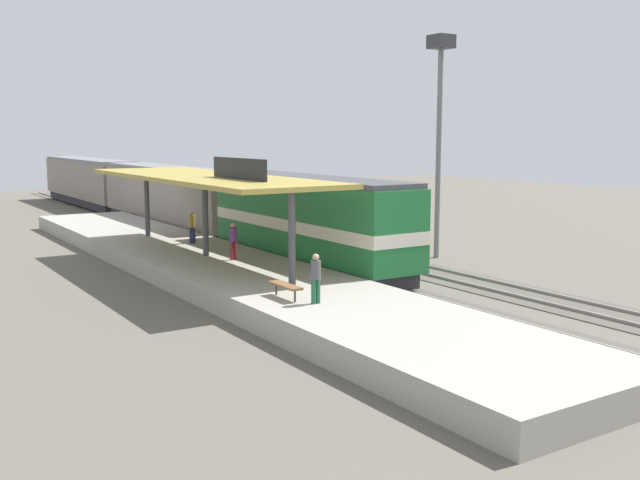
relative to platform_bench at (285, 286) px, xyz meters
The scene contains 13 objects.
ground_plane 12.80m from the platform_bench, 51.06° to the left, with size 120.00×120.00×0.00m, color #5B564C.
track_near 11.65m from the platform_bench, 58.78° to the left, with size 3.20×110.00×0.16m.
track_far 14.56m from the platform_bench, 43.04° to the left, with size 3.20×110.00×0.16m.
platform 10.04m from the platform_bench, 81.95° to the left, with size 6.00×44.00×0.90m, color #9E998E.
station_canopy 10.41m from the platform_bench, 81.88° to the left, with size 5.20×18.00×4.70m.
platform_bench is the anchor object (origin of this frame).
locomotive 10.16m from the platform_bench, 53.58° to the left, with size 2.93×14.43×4.44m.
passenger_carriage_front 26.83m from the platform_bench, 77.07° to the left, with size 2.90×20.00×4.24m.
passenger_carriage_rear 47.32m from the platform_bench, 82.71° to the left, with size 2.90×20.00×4.24m.
light_mast 17.25m from the platform_bench, 28.74° to the left, with size 1.10×1.10×11.70m.
person_waiting 14.25m from the platform_bench, 80.07° to the left, with size 0.34×0.34×1.71m.
person_walking 8.40m from the platform_bench, 76.36° to the left, with size 0.34×0.34×1.71m.
person_boarding 1.42m from the platform_bench, 69.06° to the right, with size 0.34×0.34×1.71m.
Camera 1 is at (-18.43, -31.40, 6.56)m, focal length 40.73 mm.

